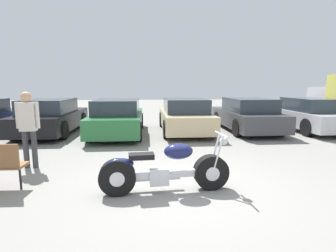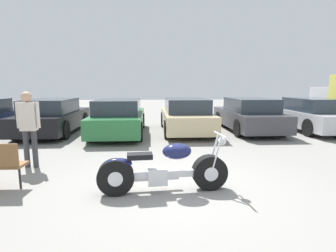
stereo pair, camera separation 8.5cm
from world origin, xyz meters
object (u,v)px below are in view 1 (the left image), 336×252
(parked_car_black, at_px, (51,117))
(parked_car_green, at_px, (118,118))
(motorcycle, at_px, (164,170))
(parked_car_dark_grey, at_px, (247,115))
(parked_car_champagne, at_px, (184,116))
(person_standing, at_px, (28,123))
(parked_car_silver, at_px, (308,115))

(parked_car_black, bearing_deg, parked_car_green, -9.97)
(motorcycle, xyz_separation_m, parked_car_dark_grey, (3.88, 6.16, 0.25))
(parked_car_champagne, height_order, person_standing, person_standing)
(parked_car_silver, height_order, person_standing, person_standing)
(parked_car_black, relative_size, person_standing, 2.53)
(parked_car_champagne, bearing_deg, parked_car_green, -171.20)
(motorcycle, relative_size, parked_car_champagne, 0.52)
(motorcycle, bearing_deg, parked_car_silver, 42.93)
(parked_car_green, height_order, parked_car_silver, same)
(parked_car_green, bearing_deg, parked_car_silver, 2.87)
(parked_car_dark_grey, bearing_deg, person_standing, -146.71)
(parked_car_dark_grey, xyz_separation_m, parked_car_silver, (2.65, -0.09, 0.00))
(parked_car_black, relative_size, parked_car_champagne, 1.00)
(motorcycle, relative_size, parked_car_black, 0.52)
(parked_car_silver, bearing_deg, person_standing, -155.07)
(parked_car_champagne, height_order, parked_car_silver, same)
(parked_car_green, distance_m, person_standing, 4.34)
(parked_car_black, height_order, parked_car_silver, same)
(parked_car_silver, bearing_deg, parked_car_champagne, 179.87)
(parked_car_black, distance_m, parked_car_silver, 10.60)
(motorcycle, height_order, parked_car_silver, parked_car_silver)
(parked_car_black, distance_m, person_standing, 4.64)
(parked_car_champagne, xyz_separation_m, person_standing, (-4.22, -4.44, 0.39))
(parked_car_champagne, bearing_deg, parked_car_black, 179.40)
(parked_car_black, distance_m, parked_car_dark_grey, 7.95)
(motorcycle, relative_size, parked_car_silver, 0.52)
(motorcycle, xyz_separation_m, parked_car_champagne, (1.23, 6.08, 0.25))
(parked_car_dark_grey, height_order, parked_car_silver, same)
(motorcycle, bearing_deg, parked_car_champagne, 78.60)
(motorcycle, xyz_separation_m, parked_car_silver, (6.53, 6.07, 0.25))
(parked_car_black, height_order, parked_car_dark_grey, same)
(parked_car_black, height_order, parked_car_green, same)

